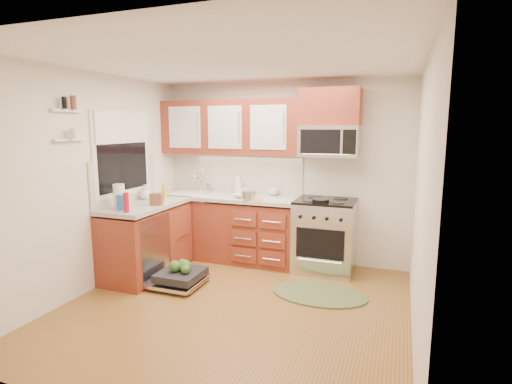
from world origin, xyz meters
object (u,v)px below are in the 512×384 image
at_px(sink, 194,202).
at_px(stock_pot, 249,195).
at_px(dishwasher, 178,278).
at_px(cutting_board, 253,199).
at_px(rug, 319,294).
at_px(upper_cabinets, 230,127).
at_px(range, 325,235).
at_px(paper_towel_roll, 119,196).
at_px(skillet, 320,201).
at_px(cup, 273,192).
at_px(bowl_b, 243,192).
at_px(bowl_a, 242,196).
at_px(microwave, 329,141).

distance_m(sink, stock_pot, 0.98).
xyz_separation_m(dishwasher, cutting_board, (0.61, 0.92, 0.83)).
bearing_deg(cutting_board, rug, -30.16).
height_order(upper_cabinets, range, upper_cabinets).
bearing_deg(sink, upper_cabinets, 16.45).
relative_size(cutting_board, paper_towel_roll, 0.86).
distance_m(rug, skillet, 1.15).
height_order(dishwasher, stock_pot, stock_pot).
bearing_deg(paper_towel_roll, stock_pot, 40.15).
height_order(upper_cabinets, cup, upper_cabinets).
distance_m(rug, cup, 1.66).
bearing_deg(range, cup, 164.24).
bearing_deg(sink, range, 0.30).
bearing_deg(stock_pot, bowl_b, 122.43).
height_order(range, dishwasher, range).
xyz_separation_m(dishwasher, bowl_a, (0.40, 1.04, 0.85)).
bearing_deg(dishwasher, cup, 60.60).
bearing_deg(bowl_a, dishwasher, -111.11).
distance_m(rug, cutting_board, 1.50).
bearing_deg(cup, bowl_b, -164.74).
height_order(range, paper_towel_roll, paper_towel_roll).
bearing_deg(cutting_board, microwave, 19.62).
xyz_separation_m(bowl_a, cup, (0.36, 0.31, 0.03)).
distance_m(stock_pot, cup, 0.48).
height_order(range, stock_pot, stock_pot).
height_order(rug, cup, cup).
xyz_separation_m(sink, dishwasher, (0.39, -1.12, -0.70)).
bearing_deg(upper_cabinets, stock_pot, -40.46).
bearing_deg(range, upper_cabinets, 174.11).
height_order(cutting_board, bowl_b, bowl_b).
distance_m(skillet, cutting_board, 0.89).
bearing_deg(bowl_b, range, -5.17).
bearing_deg(bowl_a, skillet, -4.58).
bearing_deg(dishwasher, bowl_b, 74.24).
height_order(sink, bowl_a, bowl_a).
bearing_deg(sink, dishwasher, -70.80).
height_order(microwave, rug, microwave).
bearing_deg(stock_pot, upper_cabinets, 139.54).
xyz_separation_m(cutting_board, bowl_a, (-0.21, 0.12, 0.02)).
distance_m(stock_pot, bowl_b, 0.38).
relative_size(rug, stock_pot, 5.20).
bearing_deg(upper_cabinets, dishwasher, -96.04).
bearing_deg(upper_cabinets, cup, 6.84).
bearing_deg(skillet, bowl_b, 166.01).
bearing_deg(sink, microwave, 3.85).
bearing_deg(stock_pot, bowl_a, 141.85).
relative_size(dishwasher, cup, 5.07).
height_order(rug, skillet, skillet).
distance_m(range, microwave, 1.23).
xyz_separation_m(upper_cabinets, stock_pot, (0.42, -0.35, -0.89)).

